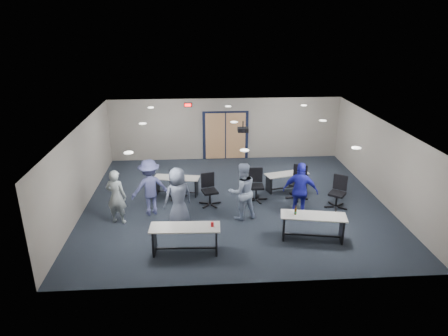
{
  "coord_description": "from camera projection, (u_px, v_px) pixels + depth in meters",
  "views": [
    {
      "loc": [
        -1.21,
        -12.35,
        5.92
      ],
      "look_at": [
        -0.39,
        -0.3,
        1.35
      ],
      "focal_mm": 32.0,
      "sensor_mm": 36.0,
      "label": 1
    }
  ],
  "objects": [
    {
      "name": "ceiling_projector",
      "position": [
        243.0,
        130.0,
        13.33
      ],
      "size": [
        0.35,
        0.32,
        0.37
      ],
      "color": "black",
      "rests_on": "ceiling"
    },
    {
      "name": "left_wall",
      "position": [
        81.0,
        168.0,
        12.9
      ],
      "size": [
        0.04,
        9.0,
        2.7
      ],
      "primitive_type": "cube",
      "color": "gray",
      "rests_on": "floor"
    },
    {
      "name": "person_navy",
      "position": [
        300.0,
        191.0,
        12.28
      ],
      "size": [
        1.16,
        0.79,
        1.83
      ],
      "primitive_type": "imported",
      "rotation": [
        0.0,
        0.0,
        2.79
      ],
      "color": "#1C1D9C",
      "rests_on": "floor"
    },
    {
      "name": "table_front_left",
      "position": [
        185.0,
        235.0,
        10.59
      ],
      "size": [
        1.88,
        0.7,
        0.88
      ],
      "rotation": [
        0.0,
        0.0,
        -0.04
      ],
      "color": "#A19F98",
      "rests_on": "floor"
    },
    {
      "name": "front_wall",
      "position": [
        254.0,
        233.0,
        9.02
      ],
      "size": [
        10.0,
        0.04,
        2.7
      ],
      "primitive_type": "cube",
      "color": "gray",
      "rests_on": "floor"
    },
    {
      "name": "table_back_right",
      "position": [
        287.0,
        179.0,
        14.48
      ],
      "size": [
        1.66,
        0.91,
        0.64
      ],
      "rotation": [
        0.0,
        0.0,
        0.25
      ],
      "color": "#A19F98",
      "rests_on": "floor"
    },
    {
      "name": "ceiling_can_lights",
      "position": [
        235.0,
        124.0,
        12.99
      ],
      "size": [
        6.24,
        5.74,
        0.02
      ],
      "primitive_type": null,
      "color": "white",
      "rests_on": "ceiling"
    },
    {
      "name": "chair_back_b",
      "position": [
        210.0,
        190.0,
        13.26
      ],
      "size": [
        0.83,
        0.83,
        1.08
      ],
      "primitive_type": null,
      "rotation": [
        0.0,
        0.0,
        0.27
      ],
      "color": "black",
      "rests_on": "floor"
    },
    {
      "name": "double_door",
      "position": [
        225.0,
        136.0,
        17.49
      ],
      "size": [
        2.0,
        0.07,
        2.2
      ],
      "color": "black",
      "rests_on": "back_wall"
    },
    {
      "name": "exit_sign",
      "position": [
        188.0,
        105.0,
        16.88
      ],
      "size": [
        0.32,
        0.07,
        0.18
      ],
      "color": "black",
      "rests_on": "back_wall"
    },
    {
      "name": "right_wall",
      "position": [
        382.0,
        161.0,
        13.54
      ],
      "size": [
        0.04,
        9.0,
        2.7
      ],
      "primitive_type": "cube",
      "color": "gray",
      "rests_on": "floor"
    },
    {
      "name": "person_plaid",
      "position": [
        178.0,
        197.0,
        11.87
      ],
      "size": [
        1.06,
        0.93,
        1.82
      ],
      "primitive_type": "imported",
      "rotation": [
        0.0,
        0.0,
        3.62
      ],
      "color": "#4E576C",
      "rests_on": "floor"
    },
    {
      "name": "ceiling",
      "position": [
        235.0,
        125.0,
        12.74
      ],
      "size": [
        10.0,
        9.0,
        0.04
      ],
      "primitive_type": "cube",
      "color": "silver",
      "rests_on": "back_wall"
    },
    {
      "name": "chair_back_d",
      "position": [
        298.0,
        183.0,
        13.74
      ],
      "size": [
        0.99,
        0.99,
        1.16
      ],
      "primitive_type": null,
      "rotation": [
        0.0,
        0.0,
        -0.51
      ],
      "color": "black",
      "rests_on": "floor"
    },
    {
      "name": "back_wall",
      "position": [
        225.0,
        129.0,
        17.42
      ],
      "size": [
        10.0,
        0.04,
        2.7
      ],
      "primitive_type": "cube",
      "color": "gray",
      "rests_on": "floor"
    },
    {
      "name": "person_lightblue",
      "position": [
        242.0,
        191.0,
        12.26
      ],
      "size": [
        1.05,
        0.92,
        1.83
      ],
      "primitive_type": "imported",
      "rotation": [
        0.0,
        0.0,
        3.44
      ],
      "color": "#9DAECF",
      "rests_on": "floor"
    },
    {
      "name": "floor",
      "position": [
        235.0,
        201.0,
        13.7
      ],
      "size": [
        10.0,
        10.0,
        0.0
      ],
      "primitive_type": "plane",
      "color": "black",
      "rests_on": "ground"
    },
    {
      "name": "table_back_left",
      "position": [
        177.0,
        183.0,
        14.11
      ],
      "size": [
        1.66,
        0.81,
        0.65
      ],
      "rotation": [
        0.0,
        0.0,
        -0.18
      ],
      "color": "#A19F98",
      "rests_on": "floor"
    },
    {
      "name": "person_back",
      "position": [
        150.0,
        187.0,
        12.55
      ],
      "size": [
        1.35,
        1.06,
        1.83
      ],
      "primitive_type": "imported",
      "rotation": [
        0.0,
        0.0,
        3.51
      ],
      "color": "#44477A",
      "rests_on": "floor"
    },
    {
      "name": "chair_back_c",
      "position": [
        256.0,
        185.0,
        13.6
      ],
      "size": [
        0.71,
        0.71,
        1.11
      ],
      "primitive_type": null,
      "rotation": [
        0.0,
        0.0,
        -0.02
      ],
      "color": "black",
      "rests_on": "floor"
    },
    {
      "name": "chair_back_a",
      "position": [
        177.0,
        185.0,
        13.79
      ],
      "size": [
        0.79,
        0.79,
        1.0
      ],
      "primitive_type": null,
      "rotation": [
        0.0,
        0.0,
        0.32
      ],
      "color": "black",
      "rests_on": "floor"
    },
    {
      "name": "chair_loose_right",
      "position": [
        337.0,
        193.0,
        13.06
      ],
      "size": [
        0.96,
        0.96,
        1.09
      ],
      "primitive_type": null,
      "rotation": [
        0.0,
        0.0,
        -0.64
      ],
      "color": "black",
      "rests_on": "floor"
    },
    {
      "name": "table_front_right",
      "position": [
        313.0,
        222.0,
        11.23
      ],
      "size": [
        1.9,
        0.94,
        1.01
      ],
      "rotation": [
        0.0,
        0.0,
        -0.19
      ],
      "color": "#A19F98",
      "rests_on": "floor"
    },
    {
      "name": "person_gray",
      "position": [
        116.0,
        197.0,
        12.02
      ],
      "size": [
        0.71,
        0.56,
        1.72
      ],
      "primitive_type": "imported",
      "rotation": [
        0.0,
        0.0,
        2.88
      ],
      "color": "#97A3A5",
      "rests_on": "floor"
    }
  ]
}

